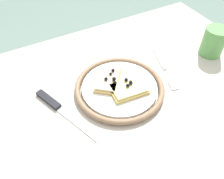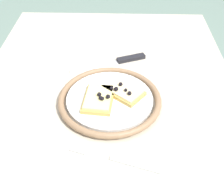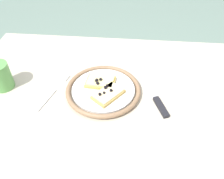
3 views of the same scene
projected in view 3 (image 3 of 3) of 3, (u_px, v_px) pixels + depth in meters
The scene contains 7 objects.
dining_table at pixel (104, 109), 0.90m from camera, with size 1.05×0.72×0.75m.
plate at pixel (104, 90), 0.81m from camera, with size 0.27×0.27×0.02m.
pizza_slice_near at pixel (100, 82), 0.82m from camera, with size 0.11×0.08×0.03m.
pizza_slice_far at pixel (108, 94), 0.78m from camera, with size 0.12×0.13×0.03m.
knife at pixel (157, 100), 0.78m from camera, with size 0.10×0.23×0.01m.
fork at pixel (54, 91), 0.82m from camera, with size 0.08×0.20×0.00m.
cup at pixel (0, 76), 0.81m from camera, with size 0.08×0.08×0.10m, color #599E4C.
Camera 3 is at (0.09, -0.59, 1.32)m, focal length 36.76 mm.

